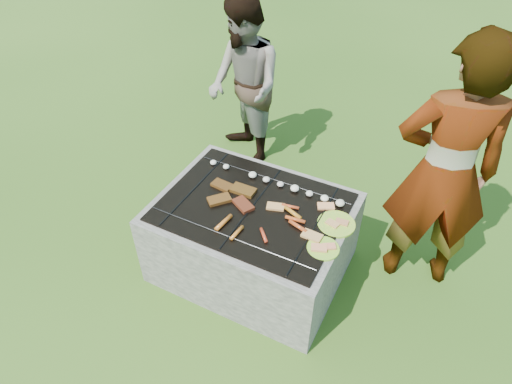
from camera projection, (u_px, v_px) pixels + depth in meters
lawn at (253, 265)px, 3.48m from camera, size 60.00×60.00×0.00m
fire_pit at (253, 240)px, 3.30m from camera, size 1.30×1.00×0.62m
mushrooms at (284, 185)px, 3.22m from camera, size 1.06×0.06×0.04m
pork_slabs at (233, 195)px, 3.15m from camera, size 0.40×0.30×0.03m
sausages at (269, 222)px, 2.95m from camera, size 0.54×0.47×0.03m
bread_on_grate at (304, 218)px, 2.99m from camera, size 0.45×0.39×0.02m
plate_far at (336, 224)px, 2.96m from camera, size 0.32×0.32×0.03m
plate_near at (323, 248)px, 2.80m from camera, size 0.25×0.25×0.03m
cook at (444, 173)px, 2.85m from camera, size 0.78×0.64×1.86m
bystander at (244, 86)px, 4.02m from camera, size 0.95×0.93×1.55m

